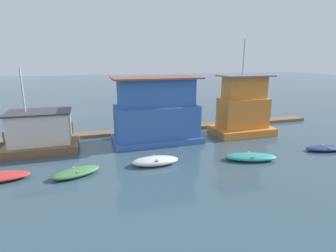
{
  "coord_description": "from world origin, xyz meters",
  "views": [
    {
      "loc": [
        -6.11,
        -20.82,
        6.7
      ],
      "look_at": [
        0.0,
        -1.0,
        1.4
      ],
      "focal_mm": 28.0,
      "sensor_mm": 36.0,
      "label": 1
    }
  ],
  "objects_px": {
    "dinghy_teal": "(251,157)",
    "mooring_post_near_right": "(73,131)",
    "houseboat_blue": "(156,113)",
    "houseboat_brown": "(41,133)",
    "dinghy_green": "(76,172)",
    "houseboat_orange": "(243,110)",
    "dinghy_white": "(155,161)",
    "dinghy_navy": "(326,148)",
    "mooring_post_near_left": "(4,139)"
  },
  "relations": [
    {
      "from": "dinghy_green",
      "to": "dinghy_teal",
      "type": "xyz_separation_m",
      "value": [
        11.33,
        -0.89,
        0.01
      ]
    },
    {
      "from": "houseboat_orange",
      "to": "dinghy_teal",
      "type": "distance_m",
      "value": 6.87
    },
    {
      "from": "dinghy_white",
      "to": "dinghy_navy",
      "type": "relative_size",
      "value": 0.95
    },
    {
      "from": "dinghy_teal",
      "to": "mooring_post_near_left",
      "type": "distance_m",
      "value": 18.74
    },
    {
      "from": "houseboat_orange",
      "to": "houseboat_blue",
      "type": "bearing_deg",
      "value": 178.42
    },
    {
      "from": "houseboat_orange",
      "to": "dinghy_green",
      "type": "height_order",
      "value": "houseboat_orange"
    },
    {
      "from": "dinghy_green",
      "to": "mooring_post_near_left",
      "type": "distance_m",
      "value": 9.15
    },
    {
      "from": "dinghy_white",
      "to": "dinghy_green",
      "type": "bearing_deg",
      "value": -177.24
    },
    {
      "from": "houseboat_blue",
      "to": "dinghy_white",
      "type": "relative_size",
      "value": 2.31
    },
    {
      "from": "houseboat_brown",
      "to": "houseboat_orange",
      "type": "bearing_deg",
      "value": -2.2
    },
    {
      "from": "houseboat_blue",
      "to": "mooring_post_near_right",
      "type": "relative_size",
      "value": 4.33
    },
    {
      "from": "dinghy_green",
      "to": "houseboat_orange",
      "type": "bearing_deg",
      "value": 19.1
    },
    {
      "from": "houseboat_brown",
      "to": "dinghy_navy",
      "type": "bearing_deg",
      "value": -17.7
    },
    {
      "from": "dinghy_teal",
      "to": "mooring_post_near_left",
      "type": "height_order",
      "value": "mooring_post_near_left"
    },
    {
      "from": "mooring_post_near_right",
      "to": "mooring_post_near_left",
      "type": "bearing_deg",
      "value": 180.0
    },
    {
      "from": "dinghy_teal",
      "to": "dinghy_navy",
      "type": "xyz_separation_m",
      "value": [
        6.55,
        -0.02,
        -0.03
      ]
    },
    {
      "from": "houseboat_orange",
      "to": "mooring_post_near_right",
      "type": "height_order",
      "value": "houseboat_orange"
    },
    {
      "from": "houseboat_orange",
      "to": "mooring_post_near_left",
      "type": "xyz_separation_m",
      "value": [
        -19.84,
        2.33,
        -1.63
      ]
    },
    {
      "from": "houseboat_blue",
      "to": "dinghy_white",
      "type": "xyz_separation_m",
      "value": [
        -1.37,
        -4.95,
        -2.16
      ]
    },
    {
      "from": "dinghy_teal",
      "to": "mooring_post_near_right",
      "type": "height_order",
      "value": "mooring_post_near_right"
    },
    {
      "from": "dinghy_white",
      "to": "mooring_post_near_right",
      "type": "height_order",
      "value": "mooring_post_near_right"
    },
    {
      "from": "dinghy_white",
      "to": "mooring_post_near_left",
      "type": "xyz_separation_m",
      "value": [
        -10.42,
        7.05,
        0.34
      ]
    },
    {
      "from": "houseboat_brown",
      "to": "dinghy_teal",
      "type": "distance_m",
      "value": 15.36
    },
    {
      "from": "houseboat_blue",
      "to": "dinghy_teal",
      "type": "relative_size",
      "value": 1.93
    },
    {
      "from": "houseboat_brown",
      "to": "dinghy_teal",
      "type": "height_order",
      "value": "houseboat_brown"
    },
    {
      "from": "mooring_post_near_right",
      "to": "mooring_post_near_left",
      "type": "xyz_separation_m",
      "value": [
        -5.08,
        0.0,
        -0.22
      ]
    },
    {
      "from": "mooring_post_near_right",
      "to": "houseboat_blue",
      "type": "bearing_deg",
      "value": -17.43
    },
    {
      "from": "dinghy_green",
      "to": "mooring_post_near_left",
      "type": "bearing_deg",
      "value": 127.12
    },
    {
      "from": "houseboat_brown",
      "to": "dinghy_navy",
      "type": "distance_m",
      "value": 21.46
    },
    {
      "from": "mooring_post_near_left",
      "to": "dinghy_navy",
      "type": "bearing_deg",
      "value": -19.31
    },
    {
      "from": "dinghy_white",
      "to": "houseboat_orange",
      "type": "bearing_deg",
      "value": 26.63
    },
    {
      "from": "houseboat_blue",
      "to": "houseboat_orange",
      "type": "bearing_deg",
      "value": -1.58
    },
    {
      "from": "houseboat_blue",
      "to": "dinghy_teal",
      "type": "height_order",
      "value": "houseboat_blue"
    },
    {
      "from": "dinghy_white",
      "to": "dinghy_teal",
      "type": "relative_size",
      "value": 0.84
    },
    {
      "from": "houseboat_orange",
      "to": "dinghy_white",
      "type": "bearing_deg",
      "value": -153.37
    },
    {
      "from": "dinghy_navy",
      "to": "dinghy_teal",
      "type": "bearing_deg",
      "value": 179.85
    },
    {
      "from": "dinghy_green",
      "to": "mooring_post_near_right",
      "type": "distance_m",
      "value": 7.33
    },
    {
      "from": "mooring_post_near_right",
      "to": "houseboat_orange",
      "type": "bearing_deg",
      "value": -8.97
    },
    {
      "from": "houseboat_brown",
      "to": "mooring_post_near_right",
      "type": "height_order",
      "value": "houseboat_brown"
    },
    {
      "from": "dinghy_navy",
      "to": "mooring_post_near_left",
      "type": "relative_size",
      "value": 2.7
    },
    {
      "from": "houseboat_brown",
      "to": "dinghy_white",
      "type": "bearing_deg",
      "value": -35.81
    },
    {
      "from": "dinghy_teal",
      "to": "houseboat_brown",
      "type": "bearing_deg",
      "value": 154.89
    },
    {
      "from": "houseboat_brown",
      "to": "dinghy_green",
      "type": "xyz_separation_m",
      "value": [
        2.54,
        -5.61,
        -1.14
      ]
    },
    {
      "from": "dinghy_teal",
      "to": "houseboat_blue",
      "type": "bearing_deg",
      "value": 129.79
    },
    {
      "from": "houseboat_orange",
      "to": "mooring_post_near_right",
      "type": "bearing_deg",
      "value": 171.03
    },
    {
      "from": "houseboat_brown",
      "to": "dinghy_green",
      "type": "bearing_deg",
      "value": -65.64
    },
    {
      "from": "dinghy_navy",
      "to": "dinghy_white",
      "type": "bearing_deg",
      "value": 174.95
    },
    {
      "from": "dinghy_green",
      "to": "dinghy_navy",
      "type": "relative_size",
      "value": 0.94
    },
    {
      "from": "houseboat_brown",
      "to": "mooring_post_near_left",
      "type": "xyz_separation_m",
      "value": [
        -2.98,
        1.68,
        -0.75
      ]
    },
    {
      "from": "houseboat_brown",
      "to": "houseboat_blue",
      "type": "bearing_deg",
      "value": -2.76
    }
  ]
}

